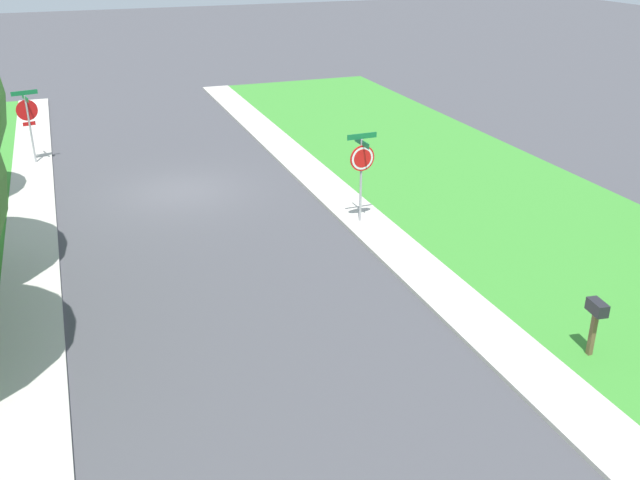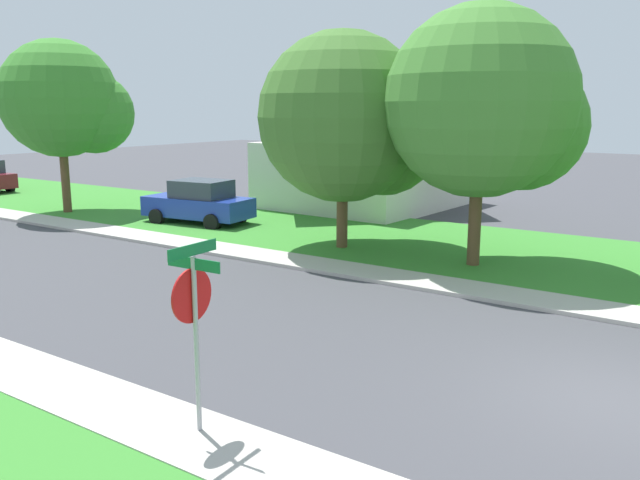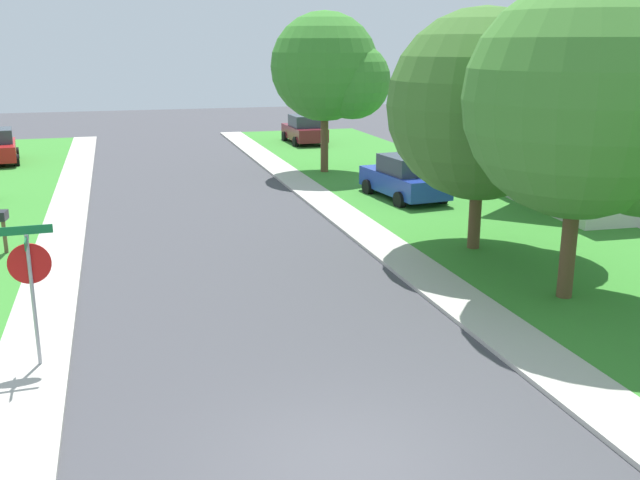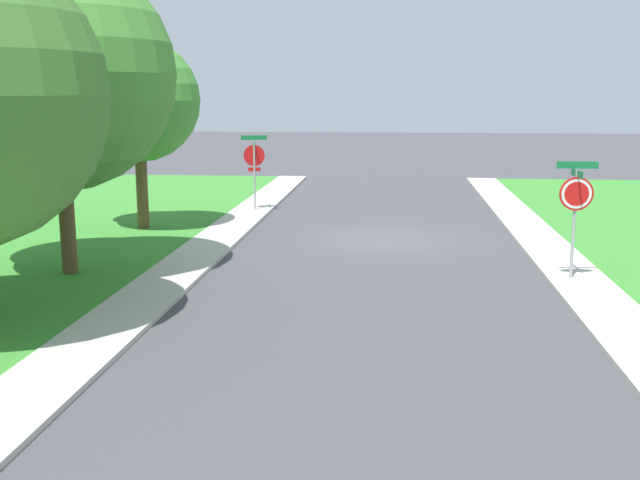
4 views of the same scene
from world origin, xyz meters
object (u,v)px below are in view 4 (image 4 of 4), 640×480
stop_sign_far_corner (576,201)px  tree_across_right (49,82)px  tree_sidewalk_near (133,104)px  stop_sign_near_corner (254,160)px

stop_sign_far_corner → tree_across_right: size_ratio=0.38×
tree_sidewalk_near → tree_across_right: bearing=91.3°
tree_sidewalk_near → tree_across_right: 6.02m
tree_sidewalk_near → stop_sign_far_corner: bearing=155.1°
stop_sign_far_corner → tree_sidewalk_near: 13.53m
stop_sign_far_corner → tree_across_right: 12.28m
stop_sign_far_corner → tree_sidewalk_near: tree_sidewalk_near is taller
stop_sign_near_corner → tree_across_right: 10.60m
stop_sign_near_corner → tree_sidewalk_near: bearing=51.9°
stop_sign_near_corner → tree_across_right: (2.89, 9.85, 2.64)m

